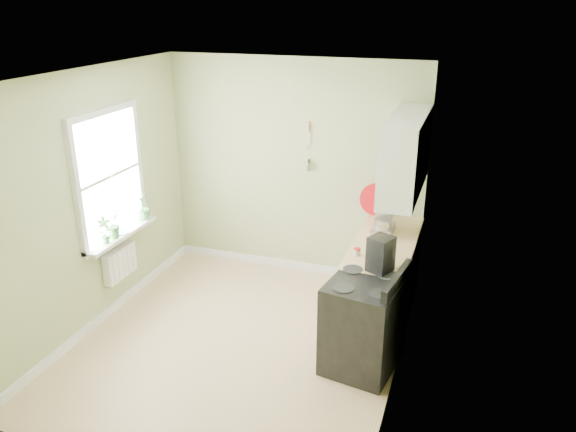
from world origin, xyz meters
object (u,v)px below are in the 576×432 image
(stove, at_px, (364,323))
(kettle, at_px, (379,208))
(stand_mixer, at_px, (384,216))
(coffee_maker, at_px, (380,255))

(stove, distance_m, kettle, 1.77)
(stand_mixer, height_order, coffee_maker, stand_mixer)
(stove, bearing_deg, coffee_maker, 73.20)
(stand_mixer, relative_size, kettle, 2.24)
(kettle, height_order, coffee_maker, coffee_maker)
(coffee_maker, bearing_deg, kettle, 100.49)
(stand_mixer, distance_m, kettle, 0.51)
(stove, distance_m, coffee_maker, 0.67)
(coffee_maker, bearing_deg, stove, -106.80)
(stand_mixer, bearing_deg, kettle, 106.01)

